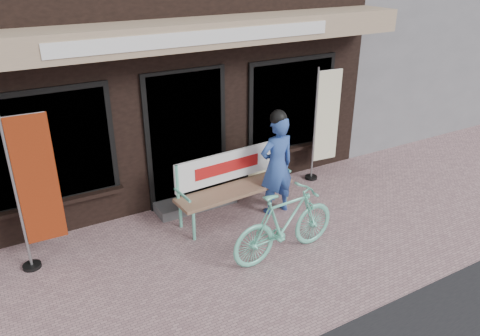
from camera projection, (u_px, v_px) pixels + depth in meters
ground at (251, 262)px, 6.22m from camera, size 70.00×70.00×0.00m
bench at (231, 180)px, 7.12m from camera, size 1.90×0.60×1.02m
person at (277, 164)px, 7.13m from camera, size 0.58×0.38×1.68m
bicycle at (285, 223)px, 6.19m from camera, size 1.65×0.55×0.98m
nobori_red at (35, 189)px, 5.75m from camera, size 0.62×0.24×2.13m
nobori_cream at (325, 122)px, 8.19m from camera, size 0.60×0.24×2.04m
menu_stand at (256, 167)px, 7.97m from camera, size 0.42×0.11×0.83m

